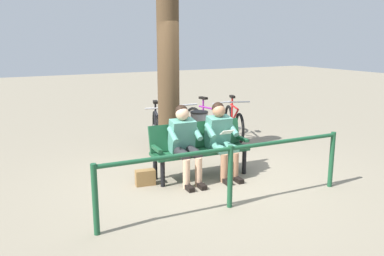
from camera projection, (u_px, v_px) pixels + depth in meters
The scene contains 12 objects.
ground_plane at pixel (209, 178), 6.42m from camera, with size 40.00×40.00×0.00m, color gray.
bench at pixel (199, 145), 6.46m from camera, with size 1.63×0.57×0.87m.
person_reading at pixel (221, 136), 6.41m from camera, with size 0.51×0.78×1.20m.
person_companion at pixel (185, 140), 6.15m from camera, with size 0.51×0.78×1.20m.
handbag at pixel (145, 178), 6.09m from camera, with size 0.30×0.14×0.24m, color olive.
tree_trunk at pixel (168, 77), 7.29m from camera, with size 0.40×0.40×3.00m, color #4C3823.
litter_bin at pixel (199, 131), 7.92m from camera, with size 0.35×0.35×0.80m.
bicycle_purple at pixel (234, 122), 8.96m from camera, with size 0.68×1.60×0.94m.
bicycle_orange at pixel (208, 124), 8.79m from camera, with size 0.49×1.66×0.94m.
bicycle_black at pixel (179, 126), 8.56m from camera, with size 0.48×1.68×0.94m.
bicycle_blue at pixel (156, 130), 8.20m from camera, with size 0.66×1.61×0.94m.
railing_fence at pixel (230, 164), 5.18m from camera, with size 3.60×0.22×0.85m.
Camera 1 is at (3.10, 5.24, 2.20)m, focal length 37.22 mm.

